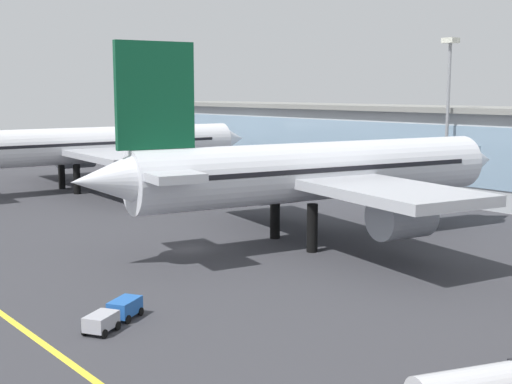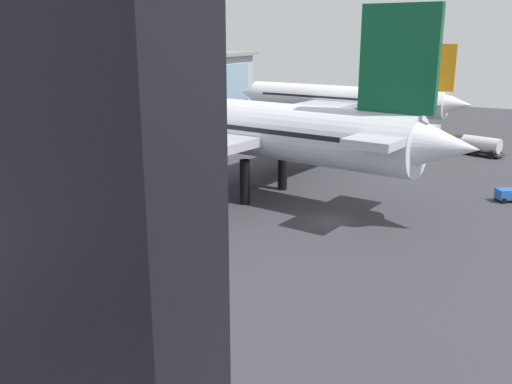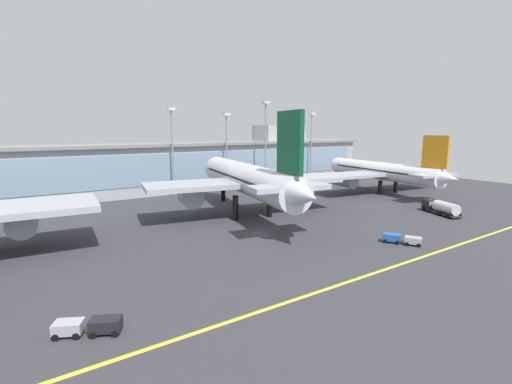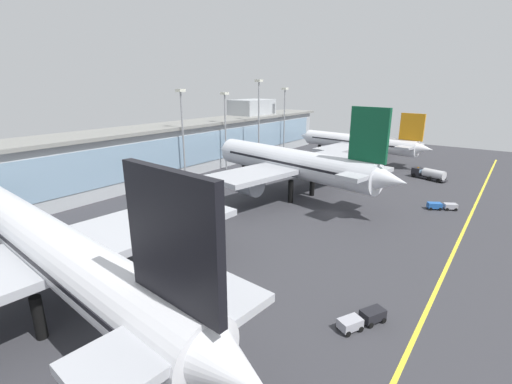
% 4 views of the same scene
% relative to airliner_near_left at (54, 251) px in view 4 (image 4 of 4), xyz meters
% --- Properties ---
extents(ground_plane, '(201.85, 201.85, 0.00)m').
position_rel_airliner_near_left_xyz_m(ground_plane, '(46.51, -11.48, -7.15)').
color(ground_plane, '#38383D').
extents(taxiway_centreline_stripe, '(161.48, 0.50, 0.01)m').
position_rel_airliner_near_left_xyz_m(taxiway_centreline_stripe, '(46.51, -33.48, -7.14)').
color(taxiway_centreline_stripe, yellow).
rests_on(taxiway_centreline_stripe, ground).
extents(terminal_building, '(147.18, 14.00, 19.00)m').
position_rel_airliner_near_left_xyz_m(terminal_building, '(48.15, 38.56, 0.16)').
color(terminal_building, '#ADB2B7').
rests_on(terminal_building, ground).
extents(airliner_near_left, '(46.58, 60.49, 19.58)m').
position_rel_airliner_near_left_xyz_m(airliner_near_left, '(0.00, 0.00, 0.00)').
color(airliner_near_left, black).
rests_on(airliner_near_left, ground).
extents(airliner_near_right, '(41.93, 51.92, 20.53)m').
position_rel_airliner_near_left_xyz_m(airliner_near_right, '(52.00, 1.15, 0.37)').
color(airliner_near_right, black).
rests_on(airliner_near_right, ground).
extents(airliner_far_right, '(38.24, 46.61, 16.26)m').
position_rel_airliner_near_left_xyz_m(airliner_far_right, '(98.32, 3.65, -1.22)').
color(airliner_far_right, black).
rests_on(airliner_far_right, ground).
extents(fuel_tanker_truck, '(5.47, 9.33, 2.90)m').
position_rel_airliner_near_left_xyz_m(fuel_tanker_truck, '(86.46, -20.51, -5.64)').
color(fuel_tanker_truck, black).
rests_on(fuel_tanker_truck, ground).
extents(baggage_tug_near, '(4.27, 5.57, 1.40)m').
position_rel_airliner_near_left_xyz_m(baggage_tug_near, '(62.06, -28.21, -6.36)').
color(baggage_tug_near, black).
rests_on(baggage_tug_near, ground).
extents(service_truck_far, '(5.67, 3.97, 1.40)m').
position_rel_airliner_near_left_xyz_m(service_truck_far, '(17.13, -28.53, -6.36)').
color(service_truck_far, black).
rests_on(service_truck_far, ground).
extents(apron_light_mast_west, '(1.80, 1.80, 23.09)m').
position_rel_airliner_near_left_xyz_m(apron_light_mast_west, '(96.20, 30.86, 8.01)').
color(apron_light_mast_west, gray).
rests_on(apron_light_mast_west, ground).
extents(apron_light_mast_centre, '(1.80, 1.80, 22.15)m').
position_rel_airliner_near_left_xyz_m(apron_light_mast_centre, '(63.32, 30.28, 7.49)').
color(apron_light_mast_centre, gray).
rests_on(apron_light_mast_centre, ground).
extents(apron_light_mast_east, '(1.80, 1.80, 25.61)m').
position_rel_airliner_near_left_xyz_m(apron_light_mast_east, '(74.14, 26.23, 9.40)').
color(apron_light_mast_east, gray).
rests_on(apron_light_mast_east, ground).
extents(apron_light_mast_far_east, '(1.80, 1.80, 23.19)m').
position_rel_airliner_near_left_xyz_m(apron_light_mast_far_east, '(47.27, 30.59, 8.07)').
color(apron_light_mast_far_east, gray).
rests_on(apron_light_mast_far_east, ground).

